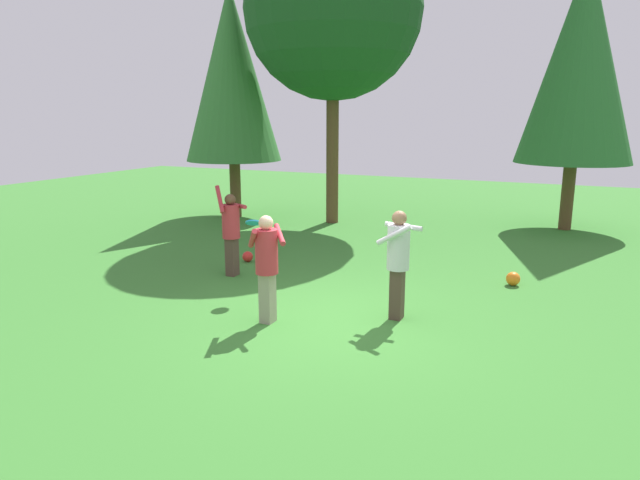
# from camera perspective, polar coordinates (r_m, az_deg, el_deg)

# --- Properties ---
(ground_plane) EXTENTS (40.00, 40.00, 0.00)m
(ground_plane) POSITION_cam_1_polar(r_m,az_deg,el_deg) (8.68, 0.95, -8.18)
(ground_plane) COLOR #387A2D
(person_thrower) EXTENTS (0.66, 0.67, 1.77)m
(person_thrower) POSITION_cam_1_polar(r_m,az_deg,el_deg) (10.95, -9.01, 1.25)
(person_thrower) COLOR #4C382D
(person_thrower) RESTS_ON ground_plane
(person_catcher) EXTENTS (0.71, 0.72, 1.64)m
(person_catcher) POSITION_cam_1_polar(r_m,az_deg,el_deg) (8.38, -5.42, -2.04)
(person_catcher) COLOR gray
(person_catcher) RESTS_ON ground_plane
(person_bystander) EXTENTS (0.59, 0.51, 1.69)m
(person_bystander) POSITION_cam_1_polar(r_m,az_deg,el_deg) (8.56, 7.93, -1.58)
(person_bystander) COLOR #4C382D
(person_bystander) RESTS_ON ground_plane
(frisbee) EXTENTS (0.35, 0.34, 0.15)m
(frisbee) POSITION_cam_1_polar(r_m,az_deg,el_deg) (9.68, -6.78, 1.76)
(frisbee) COLOR #2393D1
(ball_blue) EXTENTS (0.24, 0.24, 0.24)m
(ball_blue) POSITION_cam_1_polar(r_m,az_deg,el_deg) (12.98, -5.44, -0.62)
(ball_blue) COLOR blue
(ball_blue) RESTS_ON ground_plane
(ball_red) EXTENTS (0.23, 0.23, 0.23)m
(ball_red) POSITION_cam_1_polar(r_m,az_deg,el_deg) (12.11, -7.34, -1.67)
(ball_red) COLOR red
(ball_red) RESTS_ON ground_plane
(ball_orange) EXTENTS (0.25, 0.25, 0.25)m
(ball_orange) POSITION_cam_1_polar(r_m,az_deg,el_deg) (10.96, 18.99, -3.73)
(ball_orange) COLOR orange
(ball_orange) RESTS_ON ground_plane
(tree_left) EXTENTS (4.85, 4.85, 8.29)m
(tree_left) POSITION_cam_1_polar(r_m,az_deg,el_deg) (16.40, 1.33, 22.31)
(tree_left) COLOR brown
(tree_left) RESTS_ON ground_plane
(tree_far_left) EXTENTS (2.83, 2.83, 6.75)m
(tree_far_left) POSITION_cam_1_polar(r_m,az_deg,el_deg) (17.32, -8.94, 16.23)
(tree_far_left) COLOR brown
(tree_far_left) RESTS_ON ground_plane
(tree_right) EXTENTS (2.97, 2.97, 7.09)m
(tree_right) POSITION_cam_1_polar(r_m,az_deg,el_deg) (16.62, 24.90, 16.14)
(tree_right) COLOR brown
(tree_right) RESTS_ON ground_plane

